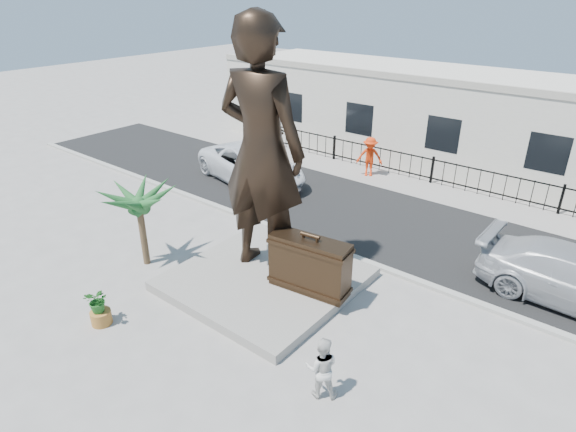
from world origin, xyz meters
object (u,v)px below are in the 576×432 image
Objects in this scene: tourist at (322,368)px; car_white at (251,165)px; statue at (261,150)px; suitcase at (310,265)px.

tourist is 13.43m from car_white.
car_white is at bearing -73.96° from tourist.
statue reaches higher than car_white.
statue is at bearing 165.76° from suitcase.
statue is 6.37m from tourist.
suitcase is 0.39× the size of car_white.
tourist is 0.26× the size of car_white.
statue reaches higher than tourist.
car_white is (-10.20, 8.74, 0.07)m from tourist.
car_white is at bearing -51.03° from statue.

